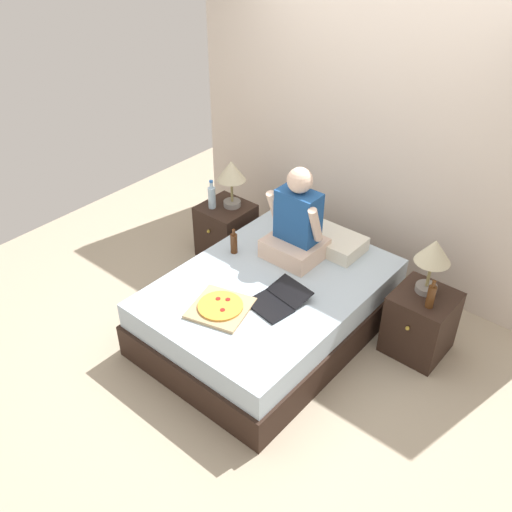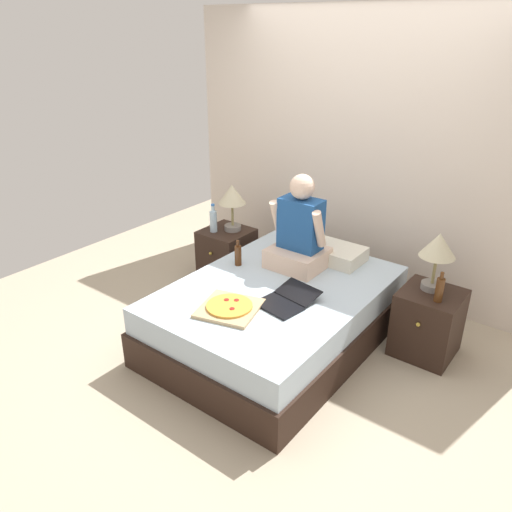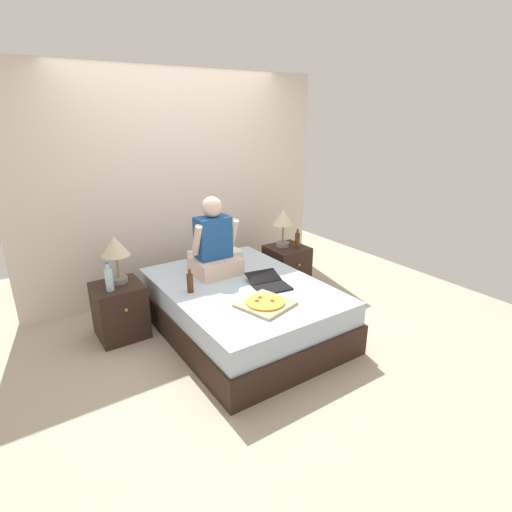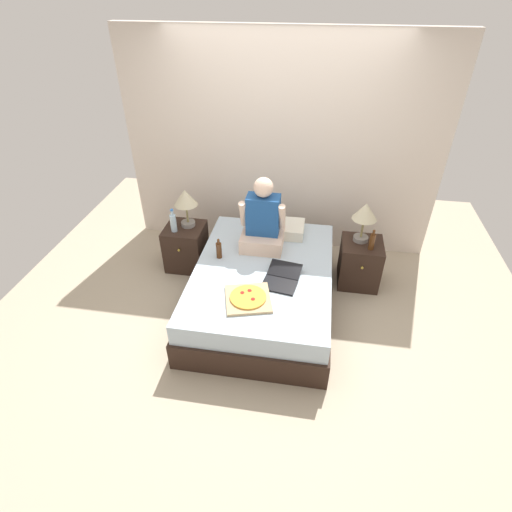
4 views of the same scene
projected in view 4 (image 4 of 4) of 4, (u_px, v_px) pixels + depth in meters
The scene contains 14 objects.
ground_plane at pixel (263, 305), 4.27m from camera, with size 5.65×5.65×0.00m, color tan.
wall_back at pixel (281, 148), 4.61m from camera, with size 3.65×0.12×2.50m, color beige.
bed at pixel (263, 288), 4.13m from camera, with size 1.40×1.94×0.50m.
nightstand_left at pixel (186, 246), 4.71m from camera, with size 0.44×0.47×0.53m.
lamp_on_left_nightstand at pixel (186, 200), 4.41m from camera, with size 0.26×0.26×0.45m.
water_bottle at pixel (173, 222), 4.44m from camera, with size 0.07×0.07×0.28m.
nightstand_right at pixel (360, 263), 4.45m from camera, with size 0.44×0.47×0.53m.
lamp_on_right_nightstand at pixel (365, 214), 4.15m from camera, with size 0.26×0.26×0.45m.
beer_bottle at pixel (372, 241), 4.15m from camera, with size 0.06×0.06×0.23m.
pillow at pixel (281, 228), 4.49m from camera, with size 0.52×0.34×0.12m, color silver.
person_seated at pixel (263, 222), 4.15m from camera, with size 0.47×0.40×0.78m.
laptop at pixel (281, 280), 3.80m from camera, with size 0.38×0.46×0.07m.
pizza_box at pixel (248, 298), 3.59m from camera, with size 0.49×0.49×0.05m.
beer_bottle_on_bed at pixel (219, 250), 4.08m from camera, with size 0.06×0.06×0.22m.
Camera 4 is at (0.44, -3.14, 2.91)m, focal length 28.00 mm.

